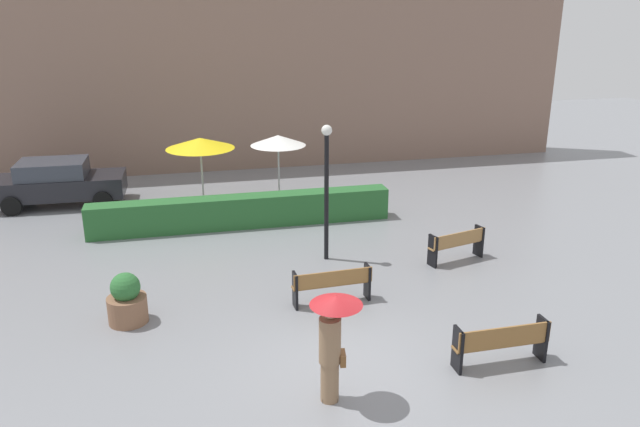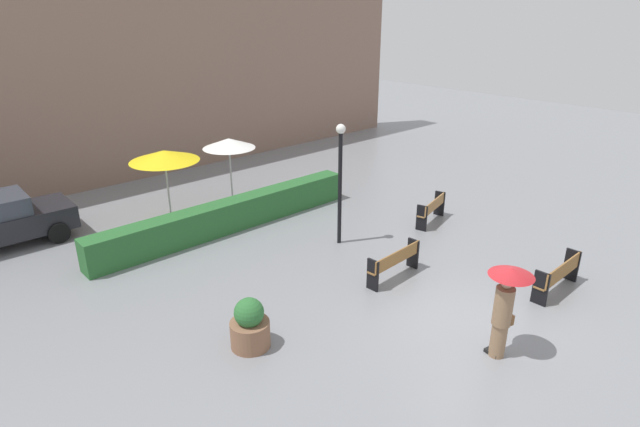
# 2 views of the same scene
# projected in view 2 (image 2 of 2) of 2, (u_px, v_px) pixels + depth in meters

# --- Properties ---
(ground_plane) EXTENTS (60.00, 60.00, 0.00)m
(ground_plane) POSITION_uv_depth(u_px,v_px,m) (473.00, 328.00, 11.72)
(ground_plane) COLOR gray
(bench_near_right) EXTENTS (1.89, 0.40, 0.87)m
(bench_near_right) POSITION_uv_depth(u_px,v_px,m) (559.00, 274.00, 12.99)
(bench_near_right) COLOR olive
(bench_near_right) RESTS_ON ground
(bench_far_right) EXTENTS (1.71, 0.76, 0.86)m
(bench_far_right) POSITION_uv_depth(u_px,v_px,m) (432.00, 208.00, 17.18)
(bench_far_right) COLOR #9E7242
(bench_far_right) RESTS_ON ground
(bench_mid_center) EXTENTS (1.87, 0.44, 0.85)m
(bench_mid_center) POSITION_uv_depth(u_px,v_px,m) (395.00, 261.00, 13.64)
(bench_mid_center) COLOR olive
(bench_mid_center) RESTS_ON ground
(pedestrian_with_umbrella) EXTENTS (0.90, 0.90, 2.01)m
(pedestrian_with_umbrella) POSITION_uv_depth(u_px,v_px,m) (505.00, 302.00, 10.36)
(pedestrian_with_umbrella) COLOR #8C6B4C
(pedestrian_with_umbrella) RESTS_ON ground
(planter_pot) EXTENTS (0.85, 0.85, 1.15)m
(planter_pot) POSITION_uv_depth(u_px,v_px,m) (250.00, 326.00, 10.92)
(planter_pot) COLOR brown
(planter_pot) RESTS_ON ground
(lamp_post) EXTENTS (0.28, 0.28, 3.68)m
(lamp_post) POSITION_uv_depth(u_px,v_px,m) (340.00, 172.00, 15.07)
(lamp_post) COLOR black
(lamp_post) RESTS_ON ground
(patio_umbrella_yellow) EXTENTS (2.23, 2.23, 2.48)m
(patio_umbrella_yellow) POSITION_uv_depth(u_px,v_px,m) (164.00, 156.00, 16.59)
(patio_umbrella_yellow) COLOR silver
(patio_umbrella_yellow) RESTS_ON ground
(patio_umbrella_white) EXTENTS (1.88, 1.88, 2.39)m
(patio_umbrella_white) POSITION_uv_depth(u_px,v_px,m) (229.00, 143.00, 18.43)
(patio_umbrella_white) COLOR silver
(patio_umbrella_white) RESTS_ON ground
(hedge_strip) EXTENTS (9.28, 0.70, 0.99)m
(hedge_strip) POSITION_uv_depth(u_px,v_px,m) (229.00, 215.00, 16.66)
(hedge_strip) COLOR #28602D
(hedge_strip) RESTS_ON ground
(building_facade) EXTENTS (28.00, 1.20, 8.65)m
(building_facade) POSITION_uv_depth(u_px,v_px,m) (141.00, 70.00, 21.05)
(building_facade) COLOR #846656
(building_facade) RESTS_ON ground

